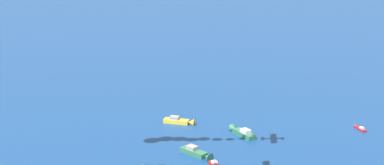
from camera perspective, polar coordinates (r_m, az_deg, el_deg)
motorboat_far_stbd at (r=181.13m, az=0.50°, el=-6.33°), size 4.98×11.13×3.13m
motorboat_trailing at (r=197.58m, az=4.44°, el=-4.45°), size 7.29×10.90×3.13m
motorboat_mid_cluster at (r=208.32m, az=14.79°, el=-3.99°), size 4.29×4.86×1.50m
motorboat_outer_ring_a at (r=206.73m, az=-1.04°, el=-3.48°), size 5.29×10.52×2.96m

